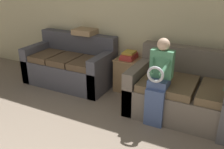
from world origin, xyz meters
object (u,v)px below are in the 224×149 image
(couch_main, at_px, (198,95))
(couch_side, at_px, (71,66))
(throw_pillow, at_px, (86,31))
(side_shelf, at_px, (129,74))
(child_left_seated, at_px, (159,79))
(book_stack, at_px, (129,56))

(couch_main, distance_m, couch_side, 2.35)
(couch_main, distance_m, throw_pillow, 2.29)
(side_shelf, height_order, throw_pillow, throw_pillow)
(couch_side, distance_m, child_left_seated, 1.98)
(couch_main, xyz_separation_m, child_left_seated, (-0.47, -0.43, 0.33))
(couch_side, height_order, child_left_seated, child_left_seated)
(book_stack, height_order, throw_pillow, throw_pillow)
(couch_side, bearing_deg, throw_pillow, 57.00)
(couch_main, bearing_deg, book_stack, 165.09)
(couch_main, height_order, child_left_seated, child_left_seated)
(child_left_seated, bearing_deg, book_stack, 135.38)
(couch_main, xyz_separation_m, couch_side, (-2.35, 0.13, 0.01))
(child_left_seated, relative_size, throw_pillow, 3.01)
(couch_main, height_order, side_shelf, couch_main)
(couch_side, relative_size, book_stack, 4.97)
(book_stack, bearing_deg, couch_side, -169.90)
(couch_main, relative_size, throw_pillow, 4.89)
(child_left_seated, xyz_separation_m, book_stack, (-0.77, 0.76, -0.01))
(couch_side, bearing_deg, child_left_seated, -16.60)
(book_stack, bearing_deg, throw_pillow, 174.34)
(couch_side, distance_m, book_stack, 1.17)
(side_shelf, distance_m, throw_pillow, 1.14)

